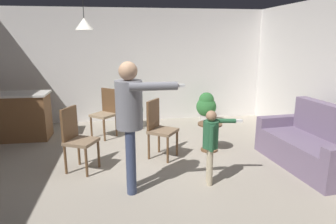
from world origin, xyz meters
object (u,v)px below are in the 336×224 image
at_px(person_adult, 130,113).
at_px(spare_remote_on_table, 209,122).
at_px(side_table_by_couch, 210,133).
at_px(couch_floral, 312,146).
at_px(dining_chair_near_wall, 159,127).
at_px(potted_plant_corner, 206,106).
at_px(dining_chair_centre_back, 77,137).
at_px(potted_plant_by_wall, 132,109).
at_px(kitchen_counter, 18,116).
at_px(dining_chair_by_counter, 106,111).
at_px(person_child, 211,139).

distance_m(person_adult, spare_remote_on_table, 2.03).
bearing_deg(spare_remote_on_table, side_table_by_couch, -61.87).
distance_m(couch_floral, dining_chair_near_wall, 2.49).
bearing_deg(dining_chair_near_wall, potted_plant_corner, -179.21).
height_order(dining_chair_centre_back, potted_plant_corner, dining_chair_centre_back).
bearing_deg(potted_plant_by_wall, spare_remote_on_table, -52.44).
xyz_separation_m(couch_floral, potted_plant_corner, (-0.97, 2.78, 0.08)).
distance_m(kitchen_counter, dining_chair_centre_back, 2.23).
height_order(kitchen_counter, side_table_by_couch, kitchen_counter).
distance_m(kitchen_counter, person_adult, 3.40).
xyz_separation_m(couch_floral, dining_chair_centre_back, (-3.68, 0.39, 0.21)).
xyz_separation_m(kitchen_counter, dining_chair_by_counter, (1.76, -0.08, 0.07)).
height_order(person_adult, dining_chair_centre_back, person_adult).
bearing_deg(side_table_by_couch, dining_chair_by_counter, 149.09).
relative_size(couch_floral, spare_remote_on_table, 14.43).
bearing_deg(potted_plant_corner, side_table_by_couch, -103.58).
distance_m(side_table_by_couch, potted_plant_corner, 1.93).
bearing_deg(potted_plant_by_wall, couch_floral, -43.85).
relative_size(kitchen_counter, potted_plant_corner, 1.70).
bearing_deg(couch_floral, dining_chair_centre_back, 78.26).
xyz_separation_m(dining_chair_centre_back, potted_plant_by_wall, (0.92, 2.27, -0.12)).
bearing_deg(dining_chair_by_counter, person_child, 162.94).
distance_m(dining_chair_by_counter, spare_remote_on_table, 2.19).
bearing_deg(kitchen_counter, dining_chair_near_wall, -26.90).
bearing_deg(dining_chair_near_wall, side_table_by_couch, 134.81).
bearing_deg(person_child, dining_chair_near_wall, -142.92).
relative_size(side_table_by_couch, spare_remote_on_table, 4.00).
relative_size(kitchen_counter, spare_remote_on_table, 9.69).
height_order(potted_plant_corner, potted_plant_by_wall, potted_plant_by_wall).
xyz_separation_m(person_child, spare_remote_on_table, (0.34, 1.30, -0.13)).
bearing_deg(dining_chair_near_wall, kitchen_counter, -81.59).
bearing_deg(kitchen_counter, potted_plant_by_wall, 12.92).
bearing_deg(person_adult, dining_chair_near_wall, 155.35).
relative_size(person_child, dining_chair_by_counter, 1.07).
bearing_deg(dining_chair_near_wall, person_child, 63.36).
distance_m(kitchen_counter, potted_plant_corner, 4.16).
height_order(person_child, spare_remote_on_table, person_child).
distance_m(couch_floral, potted_plant_corner, 2.94).
bearing_deg(person_child, person_adult, -79.18).
bearing_deg(person_adult, potted_plant_by_wall, 177.19).
bearing_deg(dining_chair_centre_back, dining_chair_near_wall, 130.68).
relative_size(person_adult, potted_plant_corner, 2.34).
bearing_deg(spare_remote_on_table, person_adult, -137.14).
xyz_separation_m(person_adult, dining_chair_centre_back, (-0.81, 0.78, -0.53)).
height_order(side_table_by_couch, person_child, person_child).
bearing_deg(dining_chair_centre_back, couch_floral, 109.42).
height_order(couch_floral, potted_plant_by_wall, couch_floral).
bearing_deg(person_adult, side_table_by_couch, 131.11).
distance_m(potted_plant_by_wall, spare_remote_on_table, 2.17).
distance_m(dining_chair_near_wall, spare_remote_on_table, 0.95).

